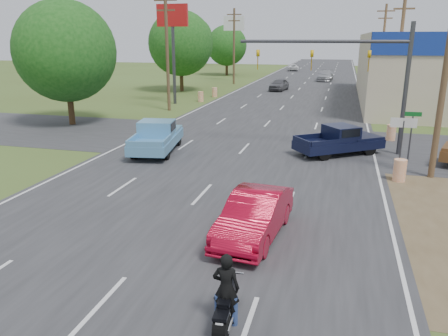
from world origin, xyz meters
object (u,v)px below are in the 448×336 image
(blue_pickup, at_px, (157,136))
(navy_pickup, at_px, (341,140))
(distant_car_white, at_px, (293,68))
(red_convertible, at_px, (255,216))
(distant_car_silver, at_px, (325,76))
(rider, at_px, (226,292))
(distant_car_grey, at_px, (279,85))
(motorcycle, at_px, (226,309))

(blue_pickup, height_order, navy_pickup, blue_pickup)
(blue_pickup, distance_m, distant_car_white, 65.84)
(red_convertible, height_order, distant_car_silver, distant_car_silver)
(distant_car_silver, bearing_deg, rider, -86.39)
(red_convertible, distance_m, blue_pickup, 12.10)
(red_convertible, height_order, distant_car_white, red_convertible)
(distant_car_grey, xyz_separation_m, distant_car_white, (-2.11, 34.36, -0.12))
(red_convertible, distance_m, distant_car_grey, 41.32)
(navy_pickup, distance_m, distant_car_silver, 43.95)
(motorcycle, bearing_deg, distant_car_white, 91.52)
(distant_car_grey, xyz_separation_m, distant_car_silver, (4.86, 14.39, 0.05))
(distant_car_silver, distance_m, distant_car_white, 21.15)
(red_convertible, relative_size, distant_car_white, 1.03)
(blue_pickup, xyz_separation_m, distant_car_white, (0.27, 65.84, -0.29))
(red_convertible, distance_m, motorcycle, 4.65)
(motorcycle, height_order, rider, rider)
(red_convertible, height_order, motorcycle, red_convertible)
(red_convertible, distance_m, distant_car_silver, 55.39)
(distant_car_grey, distance_m, distant_car_silver, 15.19)
(rider, distance_m, navy_pickup, 16.29)
(distant_car_silver, bearing_deg, navy_pickup, -83.27)
(blue_pickup, relative_size, distant_car_grey, 1.31)
(distant_car_grey, bearing_deg, red_convertible, -75.51)
(blue_pickup, bearing_deg, distant_car_grey, 75.96)
(navy_pickup, bearing_deg, motorcycle, -44.72)
(motorcycle, relative_size, distant_car_grey, 0.45)
(red_convertible, relative_size, rider, 2.70)
(motorcycle, distance_m, blue_pickup, 16.14)
(red_convertible, bearing_deg, blue_pickup, 133.90)
(motorcycle, height_order, distant_car_silver, distant_car_silver)
(red_convertible, relative_size, distant_car_silver, 0.84)
(motorcycle, bearing_deg, red_convertible, 89.63)
(motorcycle, bearing_deg, distant_car_silver, 86.67)
(distant_car_silver, relative_size, distant_car_white, 1.23)
(motorcycle, relative_size, distant_car_silver, 0.36)
(navy_pickup, xyz_separation_m, distant_car_silver, (-2.76, 43.86, -0.04))
(rider, bearing_deg, distant_car_white, -88.48)
(motorcycle, xyz_separation_m, navy_pickup, (2.25, 16.17, 0.38))
(red_convertible, height_order, distant_car_grey, red_convertible)
(distant_car_silver, bearing_deg, blue_pickup, -95.84)
(distant_car_grey, bearing_deg, motorcycle, -75.87)
(navy_pickup, height_order, distant_car_silver, navy_pickup)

